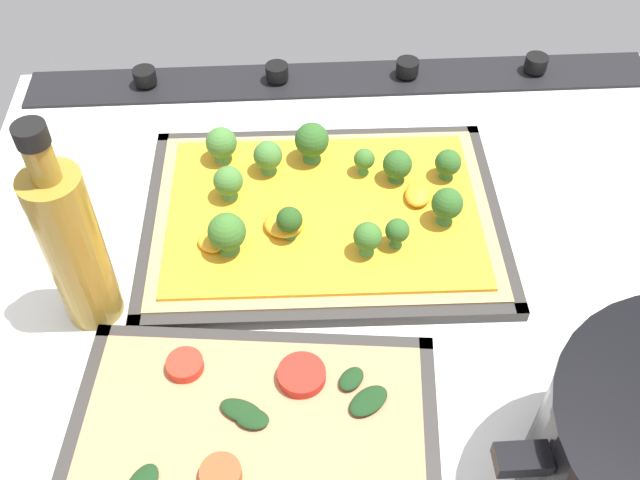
% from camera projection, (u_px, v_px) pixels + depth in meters
% --- Properties ---
extents(ground_plane, '(0.81, 0.73, 0.03)m').
position_uv_depth(ground_plane, '(368.00, 300.00, 0.70)').
color(ground_plane, white).
extents(stove_control_panel, '(0.77, 0.07, 0.03)m').
position_uv_depth(stove_control_panel, '(342.00, 77.00, 0.91)').
color(stove_control_panel, black).
rests_on(stove_control_panel, ground_plane).
extents(baking_tray_front, '(0.37, 0.27, 0.01)m').
position_uv_depth(baking_tray_front, '(323.00, 220.00, 0.75)').
color(baking_tray_front, '#33302D').
rests_on(baking_tray_front, ground_plane).
extents(broccoli_pizza, '(0.34, 0.25, 0.06)m').
position_uv_depth(broccoli_pizza, '(321.00, 206.00, 0.74)').
color(broccoli_pizza, tan).
rests_on(broccoli_pizza, baking_tray_front).
extents(baking_tray_back, '(0.32, 0.28, 0.01)m').
position_uv_depth(baking_tray_back, '(249.00, 471.00, 0.57)').
color(baking_tray_back, '#33302D').
rests_on(baking_tray_back, ground_plane).
extents(veggie_pizza_back, '(0.29, 0.25, 0.02)m').
position_uv_depth(veggie_pizza_back, '(248.00, 466.00, 0.56)').
color(veggie_pizza_back, tan).
rests_on(veggie_pizza_back, baking_tray_back).
extents(oil_bottle, '(0.05, 0.05, 0.22)m').
position_uv_depth(oil_bottle, '(73.00, 245.00, 0.61)').
color(oil_bottle, olive).
rests_on(oil_bottle, ground_plane).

